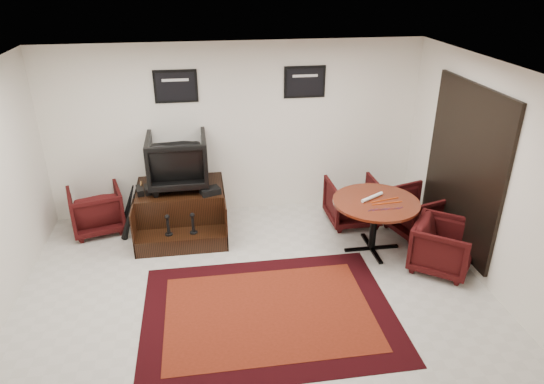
{
  "coord_description": "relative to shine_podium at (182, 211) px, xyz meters",
  "views": [
    {
      "loc": [
        -0.56,
        -4.98,
        3.84
      ],
      "look_at": [
        0.34,
        0.9,
        1.03
      ],
      "focal_mm": 32.0,
      "sensor_mm": 36.0,
      "label": 1
    }
  ],
  "objects": [
    {
      "name": "ground",
      "position": [
        0.95,
        -1.91,
        -0.32
      ],
      "size": [
        6.0,
        6.0,
        0.0
      ],
      "primitive_type": "plane",
      "color": "beige",
      "rests_on": "ground"
    },
    {
      "name": "room_shell",
      "position": [
        1.36,
        -1.79,
        1.46
      ],
      "size": [
        6.02,
        5.02,
        2.81
      ],
      "color": "white",
      "rests_on": "ground"
    },
    {
      "name": "area_rug",
      "position": [
        1.05,
        -2.26,
        -0.31
      ],
      "size": [
        3.02,
        2.27,
        0.01
      ],
      "color": "black",
      "rests_on": "ground"
    },
    {
      "name": "shine_podium",
      "position": [
        0.0,
        0.0,
        0.0
      ],
      "size": [
        1.35,
        1.39,
        0.69
      ],
      "color": "black",
      "rests_on": "ground"
    },
    {
      "name": "shine_chair",
      "position": [
        0.0,
        0.14,
        0.83
      ],
      "size": [
        0.9,
        0.84,
        0.92
      ],
      "primitive_type": "imported",
      "rotation": [
        0.0,
        0.0,
        3.15
      ],
      "color": "black",
      "rests_on": "shine_podium"
    },
    {
      "name": "shoes_pair",
      "position": [
        -0.53,
        -0.06,
        0.42
      ],
      "size": [
        0.26,
        0.3,
        0.1
      ],
      "color": "black",
      "rests_on": "shine_podium"
    },
    {
      "name": "polish_kit",
      "position": [
        0.46,
        -0.24,
        0.42
      ],
      "size": [
        0.33,
        0.28,
        0.1
      ],
      "primitive_type": "cube",
      "rotation": [
        0.0,
        0.0,
        0.34
      ],
      "color": "black",
      "rests_on": "shine_podium"
    },
    {
      "name": "umbrella_black",
      "position": [
        -0.77,
        -0.2,
        0.07
      ],
      "size": [
        0.29,
        0.11,
        0.78
      ],
      "primitive_type": null,
      "color": "black",
      "rests_on": "ground"
    },
    {
      "name": "umbrella_hooked",
      "position": [
        -0.82,
        0.05,
        0.09
      ],
      "size": [
        0.3,
        0.11,
        0.81
      ],
      "primitive_type": null,
      "color": "black",
      "rests_on": "ground"
    },
    {
      "name": "armchair_side",
      "position": [
        -1.32,
        0.17,
        0.07
      ],
      "size": [
        0.92,
        0.89,
        0.78
      ],
      "primitive_type": "imported",
      "rotation": [
        0.0,
        0.0,
        3.41
      ],
      "color": "black",
      "rests_on": "ground"
    },
    {
      "name": "meeting_table",
      "position": [
        2.77,
        -1.05,
        0.38
      ],
      "size": [
        1.22,
        1.22,
        0.8
      ],
      "color": "#49190A",
      "rests_on": "ground"
    },
    {
      "name": "table_chair_back",
      "position": [
        2.73,
        -0.18,
        0.08
      ],
      "size": [
        0.79,
        0.74,
        0.8
      ],
      "primitive_type": "imported",
      "rotation": [
        0.0,
        0.0,
        3.16
      ],
      "color": "black",
      "rests_on": "ground"
    },
    {
      "name": "table_chair_window",
      "position": [
        3.6,
        -0.65,
        0.07
      ],
      "size": [
        0.89,
        0.92,
        0.77
      ],
      "primitive_type": "imported",
      "rotation": [
        0.0,
        0.0,
        1.86
      ],
      "color": "black",
      "rests_on": "ground"
    },
    {
      "name": "table_chair_corner",
      "position": [
        3.54,
        -1.67,
        0.07
      ],
      "size": [
        1.02,
        1.03,
        0.78
      ],
      "primitive_type": "imported",
      "rotation": [
        0.0,
        0.0,
        0.93
      ],
      "color": "black",
      "rests_on": "ground"
    },
    {
      "name": "paper_roll",
      "position": [
        2.74,
        -0.97,
        0.5
      ],
      "size": [
        0.39,
        0.26,
        0.05
      ],
      "primitive_type": "cylinder",
      "rotation": [
        0.0,
        1.57,
        0.53
      ],
      "color": "white",
      "rests_on": "meeting_table"
    },
    {
      "name": "table_clutter",
      "position": [
        2.87,
        -1.16,
        0.48
      ],
      "size": [
        0.57,
        0.35,
        0.01
      ],
      "color": "#D8430C",
      "rests_on": "meeting_table"
    }
  ]
}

